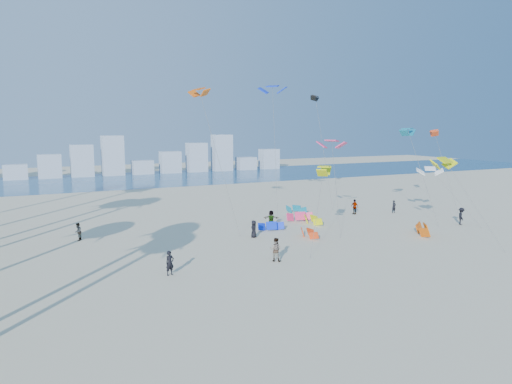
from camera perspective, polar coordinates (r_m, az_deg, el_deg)
name	(u,v)px	position (r m, az deg, el deg)	size (l,w,h in m)	color
ground	(328,303)	(29.54, 8.57, -12.91)	(220.00, 220.00, 0.00)	beige
ocean	(115,180)	(96.56, -16.34, 1.33)	(220.00, 220.00, 0.00)	navy
kitesurfer_near	(170,263)	(34.65, -10.17, -8.28)	(0.64, 0.42, 1.75)	black
kitesurfer_mid	(276,250)	(37.55, 2.33, -6.82)	(0.90, 0.70, 1.85)	gray
kitesurfers_far	(318,218)	(50.68, 7.34, -3.08)	(38.39, 11.46, 1.85)	black
grounded_kites	(328,222)	(50.68, 8.48, -3.58)	(15.40, 19.10, 1.04)	#0D2EDD
flying_kites	(354,130)	(51.23, 11.55, 7.25)	(32.04, 26.47, 15.45)	#CDD90B
distant_skyline	(100,161)	(105.96, -17.95, 3.49)	(85.00, 3.00, 8.40)	#9EADBF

